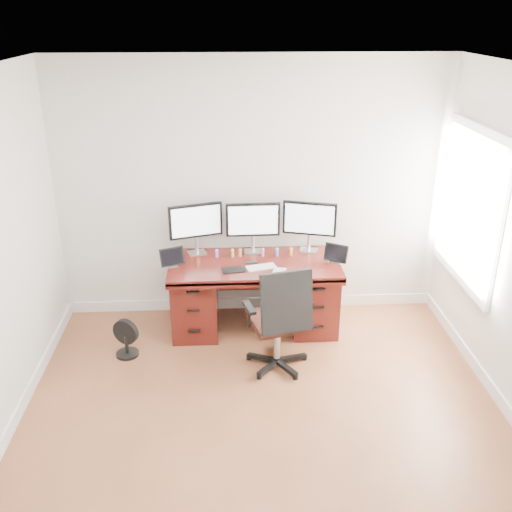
{
  "coord_description": "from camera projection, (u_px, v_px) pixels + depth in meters",
  "views": [
    {
      "loc": [
        -0.27,
        -3.37,
        3.08
      ],
      "look_at": [
        0.0,
        1.5,
        0.95
      ],
      "focal_mm": 40.0,
      "sensor_mm": 36.0,
      "label": 1
    }
  ],
  "objects": [
    {
      "name": "floor_fan",
      "position": [
        126.0,
        339.0,
        5.43
      ],
      "size": [
        0.26,
        0.22,
        0.38
      ],
      "rotation": [
        0.0,
        0.0,
        -0.43
      ],
      "color": "black",
      "rests_on": "ground"
    },
    {
      "name": "tablet_left",
      "position": [
        172.0,
        258.0,
        5.56
      ],
      "size": [
        0.25,
        0.15,
        0.19
      ],
      "rotation": [
        0.0,
        0.0,
        0.38
      ],
      "color": "silver",
      "rests_on": "desk"
    },
    {
      "name": "trackpad",
      "position": [
        279.0,
        270.0,
        5.49
      ],
      "size": [
        0.15,
        0.15,
        0.01
      ],
      "primitive_type": "cube",
      "rotation": [
        0.0,
        0.0,
        -0.25
      ],
      "color": "silver",
      "rests_on": "desk"
    },
    {
      "name": "figurine_pink",
      "position": [
        263.0,
        252.0,
        5.8
      ],
      "size": [
        0.04,
        0.04,
        0.09
      ],
      "color": "pink",
      "rests_on": "desk"
    },
    {
      "name": "back_wall",
      "position": [
        252.0,
        191.0,
        5.85
      ],
      "size": [
        4.0,
        0.1,
        2.7
      ],
      "primitive_type": "cube",
      "color": "silver",
      "rests_on": "ground"
    },
    {
      "name": "figurine_orange",
      "position": [
        291.0,
        251.0,
        5.82
      ],
      "size": [
        0.04,
        0.04,
        0.09
      ],
      "color": "#F79441",
      "rests_on": "desk"
    },
    {
      "name": "figurine_purple",
      "position": [
        217.0,
        253.0,
        5.78
      ],
      "size": [
        0.04,
        0.04,
        0.09
      ],
      "color": "#A56AE5",
      "rests_on": "desk"
    },
    {
      "name": "monitor_center",
      "position": [
        253.0,
        221.0,
        5.79
      ],
      "size": [
        0.55,
        0.14,
        0.53
      ],
      "rotation": [
        0.0,
        0.0,
        0.02
      ],
      "color": "silver",
      "rests_on": "desk"
    },
    {
      "name": "keyboard",
      "position": [
        261.0,
        267.0,
        5.55
      ],
      "size": [
        0.31,
        0.2,
        0.01
      ],
      "primitive_type": "cube",
      "rotation": [
        0.0,
        0.0,
        0.27
      ],
      "color": "silver",
      "rests_on": "desk"
    },
    {
      "name": "drawing_tablet",
      "position": [
        234.0,
        270.0,
        5.5
      ],
      "size": [
        0.24,
        0.17,
        0.01
      ],
      "primitive_type": "cube",
      "rotation": [
        0.0,
        0.0,
        0.15
      ],
      "color": "black",
      "rests_on": "desk"
    },
    {
      "name": "office_chair",
      "position": [
        279.0,
        336.0,
        5.17
      ],
      "size": [
        0.68,
        0.68,
        1.05
      ],
      "rotation": [
        0.0,
        0.0,
        0.25
      ],
      "color": "black",
      "rests_on": "ground"
    },
    {
      "name": "monitor_left",
      "position": [
        196.0,
        223.0,
        5.76
      ],
      "size": [
        0.54,
        0.19,
        0.53
      ],
      "rotation": [
        0.0,
        0.0,
        0.29
      ],
      "color": "silver",
      "rests_on": "desk"
    },
    {
      "name": "figurine_brown",
      "position": [
        240.0,
        252.0,
        5.79
      ],
      "size": [
        0.04,
        0.04,
        0.09
      ],
      "color": "olive",
      "rests_on": "desk"
    },
    {
      "name": "monitor_right",
      "position": [
        310.0,
        220.0,
        5.82
      ],
      "size": [
        0.54,
        0.19,
        0.53
      ],
      "rotation": [
        0.0,
        0.0,
        -0.28
      ],
      "color": "silver",
      "rests_on": "desk"
    },
    {
      "name": "tablet_right",
      "position": [
        336.0,
        255.0,
        5.64
      ],
      "size": [
        0.24,
        0.18,
        0.19
      ],
      "rotation": [
        0.0,
        0.0,
        -0.54
      ],
      "color": "silver",
      "rests_on": "desk"
    },
    {
      "name": "figurine_yellow",
      "position": [
        233.0,
        252.0,
        5.79
      ],
      "size": [
        0.04,
        0.04,
        0.09
      ],
      "color": "#E3BA59",
      "rests_on": "desk"
    },
    {
      "name": "figurine_blue",
      "position": [
        277.0,
        251.0,
        5.81
      ],
      "size": [
        0.04,
        0.04,
        0.09
      ],
      "color": "#5878E4",
      "rests_on": "desk"
    },
    {
      "name": "desk",
      "position": [
        254.0,
        292.0,
        5.85
      ],
      "size": [
        1.7,
        0.8,
        0.75
      ],
      "color": "#45120D",
      "rests_on": "ground"
    },
    {
      "name": "ground",
      "position": [
        267.0,
        449.0,
        4.33
      ],
      "size": [
        4.5,
        4.5,
        0.0
      ],
      "primitive_type": "plane",
      "color": "brown",
      "rests_on": "ground"
    },
    {
      "name": "phone",
      "position": [
        251.0,
        262.0,
        5.67
      ],
      "size": [
        0.12,
        0.07,
        0.01
      ],
      "primitive_type": "cube",
      "rotation": [
        0.0,
        0.0,
        0.1
      ],
      "color": "black",
      "rests_on": "desk"
    }
  ]
}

